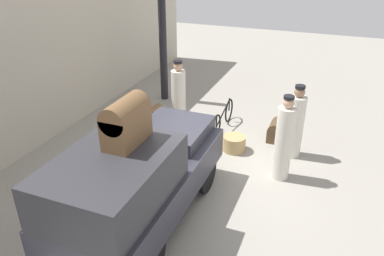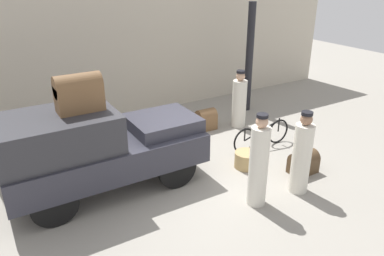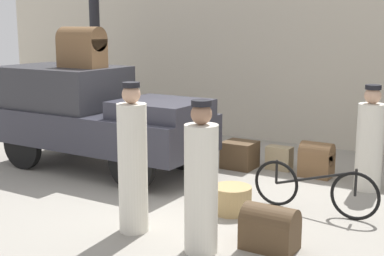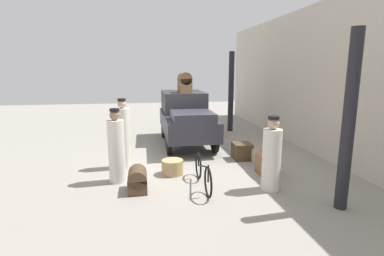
{
  "view_description": "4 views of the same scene",
  "coord_description": "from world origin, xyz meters",
  "px_view_note": "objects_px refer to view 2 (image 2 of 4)",
  "views": [
    {
      "loc": [
        -6.34,
        -2.41,
        4.49
      ],
      "look_at": [
        0.2,
        0.2,
        0.95
      ],
      "focal_mm": 35.0,
      "sensor_mm": 36.0,
      "label": 1
    },
    {
      "loc": [
        -3.67,
        -6.24,
        4.21
      ],
      "look_at": [
        0.2,
        0.2,
        0.95
      ],
      "focal_mm": 35.0,
      "sensor_mm": 36.0,
      "label": 2
    },
    {
      "loc": [
        4.39,
        -6.62,
        2.51
      ],
      "look_at": [
        0.2,
        0.2,
        0.95
      ],
      "focal_mm": 50.0,
      "sensor_mm": 36.0,
      "label": 3
    },
    {
      "loc": [
        8.34,
        -1.13,
        2.58
      ],
      "look_at": [
        0.2,
        0.2,
        0.95
      ],
      "focal_mm": 28.0,
      "sensor_mm": 36.0,
      "label": 4
    }
  ],
  "objects_px": {
    "suitcase_tan_flat": "(183,126)",
    "porter_standing_middle": "(239,101)",
    "truck": "(95,147)",
    "bicycle": "(262,136)",
    "suitcase_small_leather": "(166,133)",
    "trunk_barrel_dark": "(303,163)",
    "trunk_on_truck_roof": "(79,92)",
    "wicker_basket": "(246,160)",
    "porter_with_bicycle": "(302,156)",
    "porter_carrying_trunk": "(259,164)",
    "trunk_wicker_pale": "(206,119)"
  },
  "relations": [
    {
      "from": "suitcase_tan_flat",
      "to": "porter_standing_middle",
      "type": "bearing_deg",
      "value": -12.93
    },
    {
      "from": "truck",
      "to": "bicycle",
      "type": "relative_size",
      "value": 2.24
    },
    {
      "from": "suitcase_small_leather",
      "to": "porter_standing_middle",
      "type": "bearing_deg",
      "value": -2.89
    },
    {
      "from": "porter_standing_middle",
      "to": "trunk_barrel_dark",
      "type": "relative_size",
      "value": 2.66
    },
    {
      "from": "suitcase_small_leather",
      "to": "trunk_on_truck_roof",
      "type": "distance_m",
      "value": 3.34
    },
    {
      "from": "wicker_basket",
      "to": "porter_with_bicycle",
      "type": "distance_m",
      "value": 1.47
    },
    {
      "from": "porter_carrying_trunk",
      "to": "trunk_barrel_dark",
      "type": "xyz_separation_m",
      "value": [
        1.64,
        0.37,
        -0.61
      ]
    },
    {
      "from": "wicker_basket",
      "to": "porter_standing_middle",
      "type": "bearing_deg",
      "value": 56.89
    },
    {
      "from": "truck",
      "to": "bicycle",
      "type": "bearing_deg",
      "value": -2.76
    },
    {
      "from": "suitcase_small_leather",
      "to": "trunk_barrel_dark",
      "type": "relative_size",
      "value": 0.91
    },
    {
      "from": "truck",
      "to": "suitcase_tan_flat",
      "type": "relative_size",
      "value": 8.89
    },
    {
      "from": "truck",
      "to": "wicker_basket",
      "type": "bearing_deg",
      "value": -13.84
    },
    {
      "from": "suitcase_small_leather",
      "to": "wicker_basket",
      "type": "bearing_deg",
      "value": -66.15
    },
    {
      "from": "porter_standing_middle",
      "to": "porter_carrying_trunk",
      "type": "relative_size",
      "value": 0.88
    },
    {
      "from": "wicker_basket",
      "to": "trunk_wicker_pale",
      "type": "relative_size",
      "value": 0.91
    },
    {
      "from": "wicker_basket",
      "to": "truck",
      "type": "bearing_deg",
      "value": 166.16
    },
    {
      "from": "porter_with_bicycle",
      "to": "trunk_wicker_pale",
      "type": "distance_m",
      "value": 3.64
    },
    {
      "from": "suitcase_small_leather",
      "to": "trunk_on_truck_roof",
      "type": "xyz_separation_m",
      "value": [
        -2.41,
        -1.34,
        1.89
      ]
    },
    {
      "from": "porter_carrying_trunk",
      "to": "trunk_barrel_dark",
      "type": "bearing_deg",
      "value": 12.73
    },
    {
      "from": "wicker_basket",
      "to": "trunk_on_truck_roof",
      "type": "distance_m",
      "value": 3.95
    },
    {
      "from": "wicker_basket",
      "to": "suitcase_small_leather",
      "type": "bearing_deg",
      "value": 113.85
    },
    {
      "from": "porter_carrying_trunk",
      "to": "porter_standing_middle",
      "type": "bearing_deg",
      "value": 57.67
    },
    {
      "from": "wicker_basket",
      "to": "trunk_barrel_dark",
      "type": "height_order",
      "value": "trunk_barrel_dark"
    },
    {
      "from": "porter_with_bicycle",
      "to": "suitcase_small_leather",
      "type": "height_order",
      "value": "porter_with_bicycle"
    },
    {
      "from": "truck",
      "to": "suitcase_tan_flat",
      "type": "xyz_separation_m",
      "value": [
        2.87,
        1.59,
        -0.77
      ]
    },
    {
      "from": "suitcase_small_leather",
      "to": "suitcase_tan_flat",
      "type": "xyz_separation_m",
      "value": [
        0.64,
        0.25,
        -0.03
      ]
    },
    {
      "from": "truck",
      "to": "porter_standing_middle",
      "type": "xyz_separation_m",
      "value": [
        4.47,
        1.23,
        -0.24
      ]
    },
    {
      "from": "bicycle",
      "to": "suitcase_tan_flat",
      "type": "height_order",
      "value": "bicycle"
    },
    {
      "from": "truck",
      "to": "suitcase_small_leather",
      "type": "xyz_separation_m",
      "value": [
        2.23,
        1.34,
        -0.74
      ]
    },
    {
      "from": "trunk_on_truck_roof",
      "to": "truck",
      "type": "bearing_deg",
      "value": 0.0
    },
    {
      "from": "suitcase_small_leather",
      "to": "trunk_on_truck_roof",
      "type": "height_order",
      "value": "trunk_on_truck_roof"
    },
    {
      "from": "suitcase_small_leather",
      "to": "bicycle",
      "type": "bearing_deg",
      "value": -39.28
    },
    {
      "from": "suitcase_small_leather",
      "to": "trunk_on_truck_roof",
      "type": "bearing_deg",
      "value": -150.95
    },
    {
      "from": "porter_standing_middle",
      "to": "suitcase_tan_flat",
      "type": "relative_size",
      "value": 3.69
    },
    {
      "from": "porter_carrying_trunk",
      "to": "suitcase_small_leather",
      "type": "xyz_separation_m",
      "value": [
        -0.21,
        3.33,
        -0.61
      ]
    },
    {
      "from": "trunk_barrel_dark",
      "to": "suitcase_small_leather",
      "type": "bearing_deg",
      "value": 122.07
    },
    {
      "from": "porter_standing_middle",
      "to": "porter_carrying_trunk",
      "type": "distance_m",
      "value": 3.81
    },
    {
      "from": "truck",
      "to": "trunk_barrel_dark",
      "type": "bearing_deg",
      "value": -21.64
    },
    {
      "from": "trunk_barrel_dark",
      "to": "porter_carrying_trunk",
      "type": "bearing_deg",
      "value": -167.27
    },
    {
      "from": "trunk_barrel_dark",
      "to": "trunk_on_truck_roof",
      "type": "xyz_separation_m",
      "value": [
        -4.26,
        1.62,
        1.88
      ]
    },
    {
      "from": "bicycle",
      "to": "porter_with_bicycle",
      "type": "relative_size",
      "value": 1.01
    },
    {
      "from": "porter_carrying_trunk",
      "to": "suitcase_tan_flat",
      "type": "distance_m",
      "value": 3.67
    },
    {
      "from": "wicker_basket",
      "to": "trunk_wicker_pale",
      "type": "bearing_deg",
      "value": 80.13
    },
    {
      "from": "porter_standing_middle",
      "to": "suitcase_tan_flat",
      "type": "distance_m",
      "value": 1.73
    },
    {
      "from": "truck",
      "to": "porter_standing_middle",
      "type": "distance_m",
      "value": 4.64
    },
    {
      "from": "porter_standing_middle",
      "to": "trunk_barrel_dark",
      "type": "bearing_deg",
      "value": -97.82
    },
    {
      "from": "suitcase_small_leather",
      "to": "trunk_wicker_pale",
      "type": "xyz_separation_m",
      "value": [
        1.34,
        0.17,
        0.06
      ]
    },
    {
      "from": "porter_carrying_trunk",
      "to": "suitcase_tan_flat",
      "type": "bearing_deg",
      "value": 83.11
    },
    {
      "from": "porter_carrying_trunk",
      "to": "trunk_on_truck_roof",
      "type": "relative_size",
      "value": 2.23
    },
    {
      "from": "truck",
      "to": "trunk_barrel_dark",
      "type": "xyz_separation_m",
      "value": [
        4.08,
        -1.62,
        -0.73
      ]
    }
  ]
}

